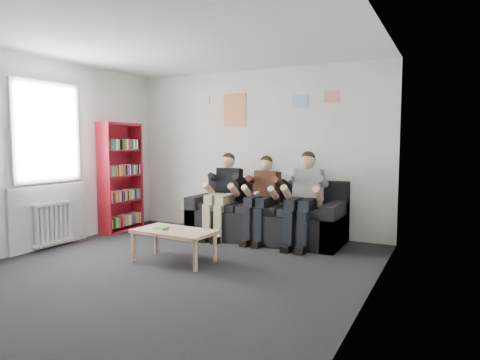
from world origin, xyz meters
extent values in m
plane|color=black|center=(0.00, 0.00, 0.00)|extent=(5.00, 5.00, 0.00)
plane|color=white|center=(0.00, 0.00, 2.70)|extent=(5.00, 5.00, 0.00)
plane|color=silver|center=(0.00, 2.50, 1.35)|extent=(4.50, 0.00, 4.50)
plane|color=silver|center=(-2.25, 0.00, 1.35)|extent=(0.00, 5.00, 5.00)
plane|color=silver|center=(2.25, 0.00, 1.35)|extent=(0.00, 5.00, 5.00)
cube|color=black|center=(0.38, 2.01, 0.23)|extent=(2.37, 0.97, 0.45)
cube|color=black|center=(0.38, 2.38, 0.68)|extent=(2.37, 0.22, 0.46)
cube|color=black|center=(-0.71, 2.01, 0.32)|extent=(0.19, 0.97, 0.65)
cube|color=black|center=(1.47, 2.01, 0.32)|extent=(0.19, 0.97, 0.65)
cube|color=black|center=(0.38, 1.92, 0.51)|extent=(1.98, 0.67, 0.11)
cube|color=maroon|center=(-2.09, 1.54, 0.92)|extent=(0.28, 0.83, 1.83)
cube|color=#DDA87F|center=(-0.16, 0.35, 0.39)|extent=(1.02, 0.56, 0.04)
cylinder|color=#DDA87F|center=(-0.62, 0.12, 0.18)|extent=(0.05, 0.05, 0.37)
cylinder|color=#DDA87F|center=(0.30, 0.12, 0.18)|extent=(0.05, 0.05, 0.37)
cylinder|color=#DDA87F|center=(-0.62, 0.58, 0.18)|extent=(0.05, 0.05, 0.37)
cylinder|color=#DDA87F|center=(0.30, 0.58, 0.18)|extent=(0.05, 0.05, 0.37)
cube|color=white|center=(-0.37, 0.30, 0.42)|extent=(0.18, 0.13, 0.01)
cube|color=green|center=(-0.35, 0.33, 0.43)|extent=(0.18, 0.13, 0.01)
cube|color=black|center=(-0.28, 2.05, 0.82)|extent=(0.39, 0.29, 0.55)
sphere|color=tan|center=(-0.28, 2.01, 1.20)|extent=(0.21, 0.21, 0.21)
sphere|color=black|center=(-0.28, 2.03, 1.24)|extent=(0.21, 0.21, 0.21)
cube|color=gray|center=(-0.28, 1.76, 0.63)|extent=(0.35, 0.45, 0.15)
cube|color=gray|center=(-0.28, 1.55, 0.28)|extent=(0.33, 0.14, 0.56)
cube|color=black|center=(-0.28, 1.49, 0.05)|extent=(0.33, 0.25, 0.10)
cube|color=#472517|center=(0.38, 2.05, 0.81)|extent=(0.37, 0.27, 0.53)
sphere|color=tan|center=(0.38, 2.01, 1.17)|extent=(0.20, 0.20, 0.20)
sphere|color=black|center=(0.38, 2.02, 1.21)|extent=(0.20, 0.20, 0.20)
cube|color=black|center=(0.38, 1.77, 0.63)|extent=(0.33, 0.43, 0.14)
cube|color=black|center=(0.38, 1.56, 0.28)|extent=(0.32, 0.13, 0.56)
cube|color=black|center=(0.38, 1.51, 0.05)|extent=(0.32, 0.24, 0.09)
cube|color=white|center=(0.38, 1.68, 0.76)|extent=(0.04, 0.13, 0.04)
cube|color=white|center=(1.04, 2.06, 0.84)|extent=(0.41, 0.30, 0.58)
sphere|color=tan|center=(1.04, 2.02, 1.23)|extent=(0.22, 0.22, 0.22)
sphere|color=black|center=(1.04, 2.03, 1.27)|extent=(0.21, 0.21, 0.21)
cube|color=black|center=(1.04, 1.75, 0.63)|extent=(0.37, 0.47, 0.15)
cube|color=black|center=(1.04, 1.53, 0.28)|extent=(0.35, 0.14, 0.56)
cube|color=black|center=(1.04, 1.46, 0.05)|extent=(0.35, 0.27, 0.10)
cylinder|color=white|center=(-2.15, -0.08, 0.35)|extent=(0.06, 0.06, 0.60)
cylinder|color=white|center=(-2.15, 0.00, 0.35)|extent=(0.06, 0.06, 0.60)
cylinder|color=white|center=(-2.15, 0.08, 0.35)|extent=(0.06, 0.06, 0.60)
cylinder|color=white|center=(-2.15, 0.16, 0.35)|extent=(0.06, 0.06, 0.60)
cylinder|color=white|center=(-2.15, 0.24, 0.35)|extent=(0.06, 0.06, 0.60)
cylinder|color=white|center=(-2.15, 0.32, 0.35)|extent=(0.06, 0.06, 0.60)
cylinder|color=white|center=(-2.15, 0.40, 0.35)|extent=(0.06, 0.06, 0.60)
cylinder|color=white|center=(-2.15, 0.48, 0.35)|extent=(0.06, 0.06, 0.60)
cube|color=white|center=(-2.15, 0.20, 0.07)|extent=(0.10, 0.64, 0.04)
cube|color=white|center=(-2.15, 0.20, 0.63)|extent=(0.10, 0.64, 0.04)
cube|color=white|center=(-2.23, 0.20, 1.65)|extent=(0.02, 1.00, 1.30)
cube|color=silver|center=(-2.22, 0.20, 2.33)|extent=(0.05, 1.12, 0.06)
cube|color=silver|center=(-2.22, 0.20, 0.97)|extent=(0.05, 1.12, 0.06)
cube|color=silver|center=(-2.22, 0.20, 0.45)|extent=(0.03, 1.30, 0.90)
cube|color=#E4BE50|center=(-0.40, 2.49, 2.05)|extent=(0.42, 0.01, 0.55)
cube|color=#45A7ED|center=(0.75, 2.49, 2.15)|extent=(0.25, 0.01, 0.20)
cube|color=#C73E8B|center=(1.25, 2.49, 2.20)|extent=(0.22, 0.01, 0.18)
cube|color=white|center=(-1.00, 2.49, 2.25)|extent=(0.20, 0.01, 0.14)
camera|label=1|loc=(2.95, -4.01, 1.50)|focal=32.00mm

